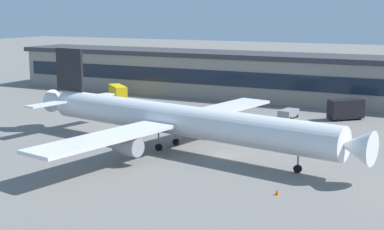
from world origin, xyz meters
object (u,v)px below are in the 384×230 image
(fuel_truck, at_px, (118,91))
(pushback_tractor, at_px, (288,113))
(traffic_cone_0, at_px, (277,192))
(catering_truck, at_px, (347,109))
(airliner, at_px, (176,120))

(fuel_truck, relative_size, pushback_tractor, 1.57)
(traffic_cone_0, bearing_deg, catering_truck, 92.49)
(fuel_truck, height_order, traffic_cone_0, fuel_truck)
(catering_truck, distance_m, pushback_tractor, 11.58)
(airliner, distance_m, traffic_cone_0, 25.81)
(pushback_tractor, height_order, traffic_cone_0, pushback_tractor)
(traffic_cone_0, bearing_deg, airliner, 146.91)
(airliner, relative_size, catering_truck, 8.74)
(airliner, height_order, traffic_cone_0, airliner)
(airliner, distance_m, fuel_truck, 53.57)
(airliner, xyz_separation_m, fuel_truck, (-37.18, 38.45, -2.96))
(pushback_tractor, bearing_deg, airliner, -103.70)
(fuel_truck, bearing_deg, traffic_cone_0, -41.82)
(airliner, bearing_deg, fuel_truck, 134.04)
(fuel_truck, relative_size, catering_truck, 1.16)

